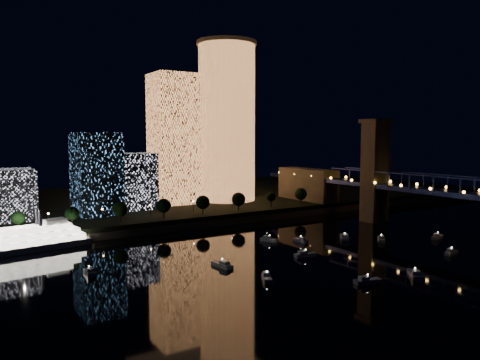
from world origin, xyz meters
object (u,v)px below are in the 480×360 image
(truss_bridge, at_px, (463,199))
(riverboat, at_px, (16,242))
(tower_rectangular, at_px, (173,139))
(tower_cylindrical, at_px, (227,122))

(truss_bridge, bearing_deg, riverboat, 155.36)
(truss_bridge, distance_m, riverboat, 173.53)
(tower_rectangular, xyz_separation_m, truss_bridge, (71.68, -125.06, -23.92))
(truss_bridge, relative_size, riverboat, 5.14)
(tower_rectangular, bearing_deg, tower_cylindrical, -8.65)
(tower_cylindrical, bearing_deg, riverboat, -157.65)
(truss_bridge, bearing_deg, tower_cylindrical, 108.52)
(riverboat, bearing_deg, truss_bridge, -24.64)
(tower_cylindrical, distance_m, tower_rectangular, 33.25)
(tower_rectangular, bearing_deg, riverboat, -148.30)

